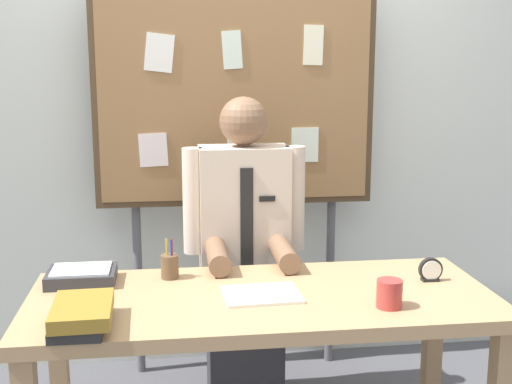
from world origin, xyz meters
TOP-DOWN VIEW (x-y plane):
  - back_wall at (0.00, 1.16)m, footprint 6.40×0.08m
  - desk at (0.00, 0.00)m, footprint 1.72×0.72m
  - person at (0.00, 0.59)m, footprint 0.55×0.56m
  - bulletin_board at (-0.00, 0.95)m, footprint 1.38×0.09m
  - book_stack at (-0.62, -0.23)m, footprint 0.20×0.30m
  - open_notebook at (-0.01, -0.02)m, footprint 0.29×0.23m
  - desk_clock at (0.67, 0.07)m, footprint 0.09×0.04m
  - coffee_mug at (0.42, -0.19)m, footprint 0.09×0.09m
  - pen_holder at (-0.34, 0.23)m, footprint 0.07×0.07m
  - paper_tray at (-0.68, 0.22)m, footprint 0.26×0.20m

SIDE VIEW (x-z plane):
  - desk at x=0.00m, z-range 0.28..1.04m
  - person at x=0.00m, z-range -0.05..1.40m
  - open_notebook at x=-0.01m, z-range 0.75..0.77m
  - paper_tray at x=-0.68m, z-range 0.75..0.81m
  - book_stack at x=-0.62m, z-range 0.76..0.83m
  - desk_clock at x=0.67m, z-range 0.75..0.84m
  - pen_holder at x=-0.34m, z-range 0.72..0.88m
  - coffee_mug at x=0.42m, z-range 0.75..0.85m
  - back_wall at x=0.00m, z-range 0.00..2.70m
  - bulletin_board at x=0.00m, z-range 0.42..2.38m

